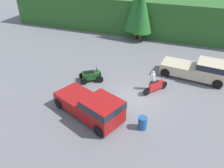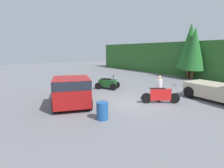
{
  "view_description": "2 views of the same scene",
  "coord_description": "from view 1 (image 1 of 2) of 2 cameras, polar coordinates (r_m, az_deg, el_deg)",
  "views": [
    {
      "loc": [
        3.19,
        -13.51,
        9.94
      ],
      "look_at": [
        -1.93,
        -0.1,
        0.95
      ],
      "focal_mm": 35.0,
      "sensor_mm": 36.0,
      "label": 1
    },
    {
      "loc": [
        8.12,
        -7.42,
        3.34
      ],
      "look_at": [
        -1.93,
        -0.1,
        0.95
      ],
      "focal_mm": 28.0,
      "sensor_mm": 36.0,
      "label": 2
    }
  ],
  "objects": [
    {
      "name": "steel_barrel",
      "position": [
        14.28,
        7.96,
        -10.01
      ],
      "size": [
        0.58,
        0.58,
        0.88
      ],
      "color": "#1E5193",
      "rests_on": "ground_plane"
    },
    {
      "name": "quad_atv",
      "position": [
        19.08,
        -5.54,
        2.12
      ],
      "size": [
        2.3,
        2.09,
        1.19
      ],
      "rotation": [
        0.0,
        0.0,
        0.61
      ],
      "color": "black",
      "rests_on": "ground_plane"
    },
    {
      "name": "ground_plane",
      "position": [
        17.07,
        6.18,
        -3.77
      ],
      "size": [
        80.0,
        80.0,
        0.0
      ],
      "primitive_type": "plane",
      "color": "slate"
    },
    {
      "name": "tree_left",
      "position": [
        27.74,
        6.54,
        19.23
      ],
      "size": [
        2.89,
        2.89,
        6.58
      ],
      "color": "brown",
      "rests_on": "ground_plane"
    },
    {
      "name": "hillside_backdrop",
      "position": [
        30.66,
        14.85,
        16.49
      ],
      "size": [
        44.0,
        6.0,
        4.46
      ],
      "color": "#2D6028",
      "rests_on": "ground_plane"
    },
    {
      "name": "rider_person",
      "position": [
        17.84,
        10.52,
        1.16
      ],
      "size": [
        0.5,
        0.5,
        1.73
      ],
      "rotation": [
        0.0,
        0.0,
        0.88
      ],
      "color": "black",
      "rests_on": "ground_plane"
    },
    {
      "name": "tree_mid_left",
      "position": [
        27.32,
        7.86,
        18.19
      ],
      "size": [
        2.63,
        2.63,
        5.98
      ],
      "color": "brown",
      "rests_on": "ground_plane"
    },
    {
      "name": "pickup_truck_second",
      "position": [
        20.56,
        21.89,
        3.67
      ],
      "size": [
        5.6,
        2.63,
        1.79
      ],
      "rotation": [
        0.0,
        0.0,
        -0.09
      ],
      "color": "beige",
      "rests_on": "ground_plane"
    },
    {
      "name": "pickup_truck_red",
      "position": [
        14.72,
        -5.01,
        -5.76
      ],
      "size": [
        5.55,
        3.81,
        1.79
      ],
      "rotation": [
        0.0,
        0.0,
        -0.38
      ],
      "color": "maroon",
      "rests_on": "ground_plane"
    },
    {
      "name": "dirt_bike",
      "position": [
        17.79,
        11.33,
        -0.66
      ],
      "size": [
        1.57,
        2.02,
        1.22
      ],
      "rotation": [
        0.0,
        0.0,
        0.92
      ],
      "color": "black",
      "rests_on": "ground_plane"
    }
  ]
}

